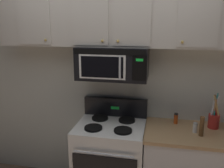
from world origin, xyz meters
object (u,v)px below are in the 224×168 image
(stove_range, at_px, (111,159))
(over_range_microwave, at_px, (113,63))
(spice_jar, at_px, (176,118))
(salt_shaker, at_px, (195,128))
(utensil_crock_red, at_px, (214,118))
(pepper_mill, at_px, (202,126))

(stove_range, height_order, over_range_microwave, over_range_microwave)
(spice_jar, bearing_deg, over_range_microwave, -174.54)
(stove_range, height_order, salt_shaker, stove_range)
(over_range_microwave, distance_m, utensil_crock_red, 1.23)
(utensil_crock_red, distance_m, spice_jar, 0.40)
(stove_range, xyz_separation_m, utensil_crock_red, (1.10, 0.15, 0.55))
(utensil_crock_red, bearing_deg, salt_shaker, -142.32)
(stove_range, xyz_separation_m, spice_jar, (0.71, 0.18, 0.49))
(stove_range, distance_m, spice_jar, 0.88)
(salt_shaker, bearing_deg, spice_jar, 132.57)
(over_range_microwave, height_order, pepper_mill, over_range_microwave)
(over_range_microwave, relative_size, spice_jar, 6.32)
(spice_jar, bearing_deg, utensil_crock_red, -5.40)
(over_range_microwave, relative_size, utensil_crock_red, 1.98)
(spice_jar, bearing_deg, stove_range, -165.39)
(pepper_mill, bearing_deg, spice_jar, 131.29)
(over_range_microwave, bearing_deg, pepper_mill, -11.88)
(salt_shaker, relative_size, spice_jar, 0.88)
(salt_shaker, relative_size, pepper_mill, 0.52)
(stove_range, bearing_deg, salt_shaker, -0.89)
(spice_jar, bearing_deg, pepper_mill, -48.71)
(utensil_crock_red, height_order, salt_shaker, utensil_crock_red)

